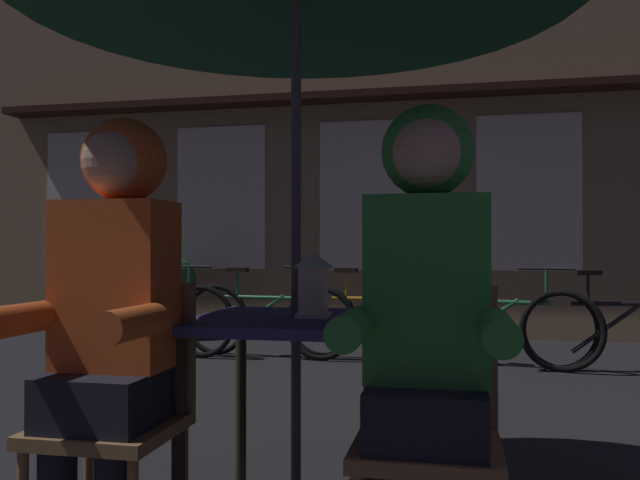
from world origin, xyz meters
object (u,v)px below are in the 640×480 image
(chair_left, at_px, (120,405))
(person_right_hooded, at_px, (427,297))
(lantern, at_px, (313,283))
(bicycle_fourth, at_px, (497,325))
(bicycle_fifth, at_px, (624,328))
(potted_plant, at_px, (169,289))
(cafe_table, at_px, (296,345))
(bicycle_third, at_px, (377,321))
(person_left_hooded, at_px, (112,293))
(bicycle_nearest, at_px, (151,318))
(chair_right, at_px, (428,421))
(bicycle_second, at_px, (266,319))

(chair_left, bearing_deg, person_right_hooded, -3.39)
(lantern, xyz_separation_m, bicycle_fourth, (0.83, 3.37, -0.51))
(lantern, xyz_separation_m, bicycle_fifth, (1.81, 3.36, -0.51))
(person_right_hooded, relative_size, potted_plant, 1.52)
(cafe_table, bearing_deg, bicycle_third, 91.93)
(person_right_hooded, xyz_separation_m, bicycle_fifth, (1.40, 3.77, -0.50))
(person_left_hooded, xyz_separation_m, person_right_hooded, (0.96, 0.00, 0.00))
(bicycle_nearest, bearing_deg, cafe_table, -56.48)
(bicycle_third, height_order, bicycle_fourth, same)
(chair_right, height_order, person_right_hooded, person_right_hooded)
(bicycle_fourth, height_order, bicycle_fifth, same)
(chair_left, relative_size, bicycle_fifth, 0.52)
(cafe_table, height_order, bicycle_third, bicycle_third)
(bicycle_fourth, bearing_deg, bicycle_nearest, -179.53)
(cafe_table, relative_size, potted_plant, 0.80)
(person_left_hooded, xyz_separation_m, bicycle_third, (0.36, 3.88, -0.50))
(lantern, distance_m, bicycle_fifth, 3.85)
(chair_right, xyz_separation_m, bicycle_third, (-0.60, 3.82, -0.14))
(chair_right, relative_size, bicycle_fourth, 0.53)
(person_left_hooded, relative_size, bicycle_nearest, 0.83)
(lantern, relative_size, bicycle_nearest, 0.14)
(bicycle_second, bearing_deg, bicycle_fourth, -1.75)
(bicycle_second, distance_m, potted_plant, 1.82)
(person_right_hooded, xyz_separation_m, bicycle_nearest, (-2.68, 3.75, -0.50))
(person_left_hooded, bearing_deg, cafe_table, 41.57)
(person_left_hooded, relative_size, bicycle_third, 0.83)
(chair_right, relative_size, bicycle_nearest, 0.52)
(cafe_table, relative_size, bicycle_fourth, 0.45)
(person_right_hooded, relative_size, bicycle_third, 0.83)
(chair_left, xyz_separation_m, bicycle_third, (0.36, 3.82, -0.14))
(bicycle_fourth, bearing_deg, chair_left, -110.32)
(person_right_hooded, xyz_separation_m, bicycle_fourth, (0.42, 3.78, -0.50))
(bicycle_nearest, distance_m, bicycle_third, 2.09)
(chair_right, height_order, bicycle_fourth, chair_right)
(lantern, distance_m, person_right_hooded, 0.58)
(chair_left, bearing_deg, bicycle_nearest, 115.00)
(person_right_hooded, height_order, bicycle_fourth, person_right_hooded)
(chair_left, height_order, bicycle_fourth, chair_left)
(chair_right, distance_m, person_left_hooded, 1.03)
(person_right_hooded, bearing_deg, bicycle_fifth, 69.65)
(bicycle_third, bearing_deg, bicycle_second, -177.77)
(cafe_table, xyz_separation_m, lantern, (0.07, -0.01, 0.22))
(bicycle_third, relative_size, potted_plant, 1.82)
(chair_left, bearing_deg, bicycle_third, 84.57)
(bicycle_second, bearing_deg, person_right_hooded, -67.36)
(bicycle_fourth, bearing_deg, bicycle_second, 178.25)
(lantern, relative_size, chair_right, 0.27)
(bicycle_second, bearing_deg, chair_left, -80.37)
(bicycle_nearest, relative_size, bicycle_second, 1.00)
(bicycle_nearest, bearing_deg, potted_plant, 107.03)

